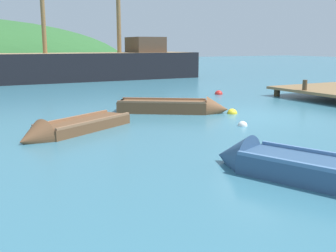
% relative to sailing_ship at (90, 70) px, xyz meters
% --- Properties ---
extents(ground_plane, '(120.00, 120.00, 0.00)m').
position_rel_sailing_ship_xyz_m(ground_plane, '(0.57, -16.97, -0.68)').
color(ground_plane, teal).
extents(sailing_ship, '(18.38, 3.96, 12.02)m').
position_rel_sailing_ship_xyz_m(sailing_ship, '(0.00, 0.00, 0.00)').
color(sailing_ship, black).
rests_on(sailing_ship, ground).
extents(rowboat_outer_left, '(3.77, 2.97, 0.92)m').
position_rel_sailing_ship_xyz_m(rowboat_outer_left, '(-1.52, -14.96, -0.54)').
color(rowboat_outer_left, brown).
rests_on(rowboat_outer_left, ground).
extents(rowboat_center, '(3.67, 2.60, 0.92)m').
position_rel_sailing_ship_xyz_m(rowboat_center, '(-5.84, -16.58, -0.60)').
color(rowboat_center, brown).
rests_on(rowboat_center, ground).
extents(rowboat_outer_right, '(2.36, 3.76, 1.03)m').
position_rel_sailing_ship_xyz_m(rowboat_outer_right, '(-3.15, -22.19, -0.55)').
color(rowboat_outer_right, '#335175').
rests_on(rowboat_outer_right, ground).
extents(buoy_white, '(0.29, 0.29, 0.29)m').
position_rel_sailing_ship_xyz_m(buoy_white, '(-0.97, -17.99, -0.68)').
color(buoy_white, white).
rests_on(buoy_white, ground).
extents(buoy_yellow, '(0.36, 0.36, 0.36)m').
position_rel_sailing_ship_xyz_m(buoy_yellow, '(0.07, -16.10, -0.68)').
color(buoy_yellow, yellow).
rests_on(buoy_yellow, ground).
extents(buoy_red, '(0.39, 0.39, 0.39)m').
position_rel_sailing_ship_xyz_m(buoy_red, '(2.95, -11.21, -0.68)').
color(buoy_red, red).
rests_on(buoy_red, ground).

